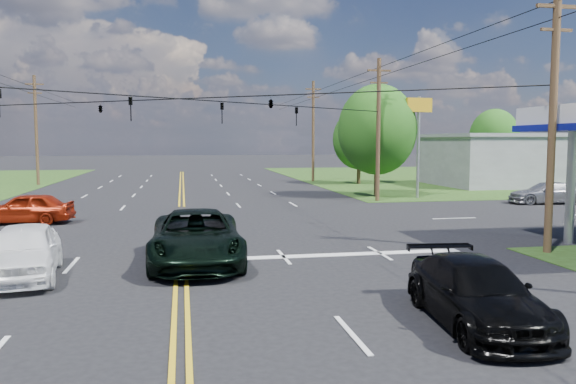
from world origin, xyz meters
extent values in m
plane|color=black|center=(0.00, 12.00, 0.00)|extent=(280.00, 280.00, 0.00)
cube|color=#253912|center=(35.00, 44.00, 0.00)|extent=(46.00, 48.00, 0.03)
cube|color=silver|center=(5.00, 4.00, 0.00)|extent=(10.00, 0.50, 0.02)
cube|color=slate|center=(30.00, 32.00, 2.20)|extent=(14.00, 10.00, 4.40)
cylinder|color=#A5A5AA|center=(15.00, 4.50, 2.33)|extent=(0.36, 0.36, 4.65)
cylinder|color=#44341C|center=(13.00, 3.00, 4.75)|extent=(0.28, 0.28, 9.50)
cube|color=#44341C|center=(13.00, 3.00, 8.70)|extent=(1.60, 0.12, 0.12)
cube|color=#44341C|center=(13.00, 3.00, 7.90)|extent=(1.20, 0.10, 0.10)
cylinder|color=#44341C|center=(13.00, 21.00, 4.75)|extent=(0.28, 0.28, 9.50)
cube|color=#44341C|center=(13.00, 21.00, 8.70)|extent=(1.60, 0.12, 0.12)
cube|color=#44341C|center=(13.00, 21.00, 7.90)|extent=(1.20, 0.10, 0.10)
cylinder|color=#44341C|center=(-13.00, 40.00, 5.00)|extent=(0.28, 0.28, 10.00)
cube|color=#44341C|center=(-13.00, 40.00, 9.20)|extent=(1.60, 0.12, 0.12)
cube|color=#44341C|center=(-13.00, 40.00, 8.40)|extent=(1.20, 0.10, 0.10)
cylinder|color=#44341C|center=(13.00, 40.00, 5.00)|extent=(0.28, 0.28, 10.00)
cube|color=#44341C|center=(13.00, 40.00, 9.20)|extent=(1.60, 0.12, 0.12)
cube|color=#44341C|center=(13.00, 40.00, 8.40)|extent=(1.20, 0.10, 0.10)
imported|color=black|center=(-2.08, 10.56, 5.42)|extent=(0.17, 0.21, 1.05)
imported|color=black|center=(2.08, 13.44, 5.42)|extent=(0.17, 0.21, 1.05)
imported|color=black|center=(6.50, 16.50, 5.42)|extent=(0.17, 0.21, 1.05)
imported|color=black|center=(-3.90, 14.70, 5.70)|extent=(1.24, 0.26, 0.50)
imported|color=black|center=(3.90, 9.30, 5.70)|extent=(1.24, 0.26, 0.50)
cylinder|color=black|center=(13.00, 10.00, 8.90)|extent=(0.04, 100.00, 0.04)
cylinder|color=black|center=(13.00, 10.00, 8.30)|extent=(0.04, 100.00, 0.04)
cylinder|color=#44341C|center=(14.00, 24.00, 1.65)|extent=(0.36, 0.36, 3.30)
ellipsoid|color=#174F15|center=(14.00, 24.00, 4.88)|extent=(5.70, 5.70, 6.60)
cylinder|color=#44341C|center=(16.50, 36.00, 1.43)|extent=(0.36, 0.36, 2.86)
ellipsoid|color=#174F15|center=(16.50, 36.00, 4.23)|extent=(4.94, 4.94, 5.72)
cylinder|color=#44341C|center=(34.00, 42.00, 1.54)|extent=(0.36, 0.36, 3.08)
ellipsoid|color=#174F15|center=(34.00, 42.00, 4.55)|extent=(5.32, 5.32, 6.16)
imported|color=black|center=(0.50, 3.50, 0.88)|extent=(3.00, 6.36, 1.76)
imported|color=black|center=(6.38, -3.83, 0.71)|extent=(2.45, 5.06, 1.42)
imported|color=white|center=(-4.53, 2.44, 0.81)|extent=(2.53, 4.98, 1.62)
imported|color=maroon|center=(-7.47, 14.20, 0.76)|extent=(4.57, 2.14, 1.51)
imported|color=#9B9B9F|center=(23.22, 17.50, 0.70)|extent=(4.99, 2.49, 1.39)
cylinder|color=#A5A5AA|center=(16.46, 22.35, 3.58)|extent=(0.20, 0.20, 7.16)
cube|color=gold|center=(16.46, 22.35, 6.56)|extent=(1.99, 0.51, 0.98)
camera|label=1|loc=(0.09, -14.90, 4.02)|focal=35.00mm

